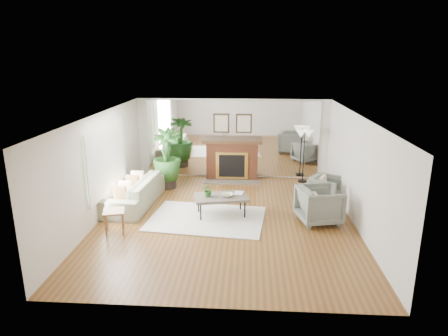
# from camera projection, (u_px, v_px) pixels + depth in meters

# --- Properties ---
(ground) EXTENTS (7.00, 7.00, 0.00)m
(ground) POSITION_uv_depth(u_px,v_px,m) (226.00, 219.00, 9.58)
(ground) COLOR brown
(ground) RESTS_ON ground
(wall_left) EXTENTS (0.02, 7.00, 2.50)m
(wall_left) POSITION_uv_depth(u_px,v_px,m) (100.00, 167.00, 9.42)
(wall_left) COLOR silver
(wall_left) RESTS_ON ground
(wall_right) EXTENTS (0.02, 7.00, 2.50)m
(wall_right) POSITION_uv_depth(u_px,v_px,m) (357.00, 172.00, 9.05)
(wall_right) COLOR silver
(wall_right) RESTS_ON ground
(wall_back) EXTENTS (6.00, 0.02, 2.50)m
(wall_back) POSITION_uv_depth(u_px,v_px,m) (233.00, 139.00, 12.58)
(wall_back) COLOR silver
(wall_back) RESTS_ON ground
(mirror_panel) EXTENTS (5.40, 0.04, 2.40)m
(mirror_panel) POSITION_uv_depth(u_px,v_px,m) (233.00, 139.00, 12.57)
(mirror_panel) COLOR silver
(mirror_panel) RESTS_ON wall_back
(window_panel) EXTENTS (0.04, 2.40, 1.50)m
(window_panel) POSITION_uv_depth(u_px,v_px,m) (107.00, 159.00, 9.78)
(window_panel) COLOR #B2E09E
(window_panel) RESTS_ON wall_left
(fireplace) EXTENTS (1.85, 0.83, 2.05)m
(fireplace) POSITION_uv_depth(u_px,v_px,m) (232.00, 159.00, 12.52)
(fireplace) COLOR brown
(fireplace) RESTS_ON ground
(area_rug) EXTENTS (2.88, 2.20, 0.03)m
(area_rug) POSITION_uv_depth(u_px,v_px,m) (207.00, 219.00, 9.58)
(area_rug) COLOR silver
(area_rug) RESTS_ON ground
(coffee_table) EXTENTS (1.41, 1.01, 0.51)m
(coffee_table) POSITION_uv_depth(u_px,v_px,m) (221.00, 198.00, 9.67)
(coffee_table) COLOR #60574B
(coffee_table) RESTS_ON ground
(sofa) EXTENTS (1.12, 2.50, 0.71)m
(sofa) POSITION_uv_depth(u_px,v_px,m) (134.00, 192.00, 10.42)
(sofa) COLOR gray
(sofa) RESTS_ON ground
(armchair_back) EXTENTS (1.07, 1.06, 0.72)m
(armchair_back) POSITION_uv_depth(u_px,v_px,m) (326.00, 189.00, 10.60)
(armchair_back) COLOR gray
(armchair_back) RESTS_ON ground
(armchair_front) EXTENTS (1.13, 1.11, 0.86)m
(armchair_front) POSITION_uv_depth(u_px,v_px,m) (319.00, 205.00, 9.31)
(armchair_front) COLOR gray
(armchair_front) RESTS_ON ground
(side_table) EXTENTS (0.56, 0.56, 0.51)m
(side_table) POSITION_uv_depth(u_px,v_px,m) (114.00, 214.00, 8.77)
(side_table) COLOR #9C633E
(side_table) RESTS_ON ground
(potted_ficus) EXTENTS (0.89, 0.89, 1.77)m
(potted_ficus) POSITION_uv_depth(u_px,v_px,m) (167.00, 157.00, 11.62)
(potted_ficus) COLOR black
(potted_ficus) RESTS_ON ground
(floor_lamp) EXTENTS (0.53, 0.29, 1.62)m
(floor_lamp) POSITION_uv_depth(u_px,v_px,m) (305.00, 138.00, 12.04)
(floor_lamp) COLOR black
(floor_lamp) RESTS_ON ground
(tabletop_plant) EXTENTS (0.34, 0.31, 0.33)m
(tabletop_plant) POSITION_uv_depth(u_px,v_px,m) (208.00, 190.00, 9.58)
(tabletop_plant) COLOR #2F6123
(tabletop_plant) RESTS_ON coffee_table
(fruit_bowl) EXTENTS (0.30, 0.30, 0.07)m
(fruit_bowl) POSITION_uv_depth(u_px,v_px,m) (227.00, 195.00, 9.62)
(fruit_bowl) COLOR #9C633E
(fruit_bowl) RESTS_ON coffee_table
(book) EXTENTS (0.26, 0.32, 0.02)m
(book) POSITION_uv_depth(u_px,v_px,m) (234.00, 193.00, 9.84)
(book) COLOR #9C633E
(book) RESTS_ON coffee_table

